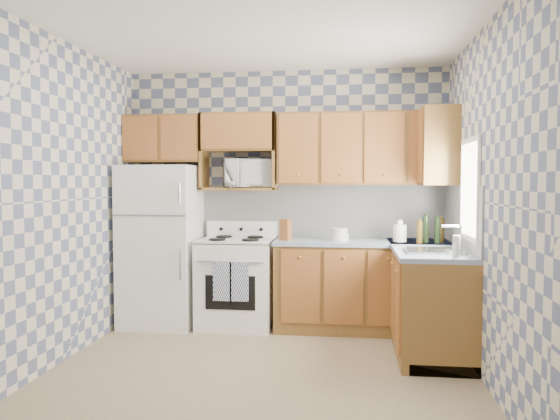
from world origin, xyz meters
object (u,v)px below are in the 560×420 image
Objects in this scene: stove_body at (237,284)px; electric_kettle at (400,233)px; refrigerator at (161,246)px; microwave at (249,173)px.

electric_kettle is (1.66, -0.06, 0.55)m from stove_body.
refrigerator is at bearing 179.21° from electric_kettle.
stove_body is 1.75m from electric_kettle.
microwave is (0.91, 0.21, 0.76)m from refrigerator.
stove_body is at bearing 177.97° from electric_kettle.
microwave reaches higher than electric_kettle.
stove_body is 5.35× the size of electric_kettle.
microwave is at bearing 170.98° from electric_kettle.
microwave is at bearing 13.24° from refrigerator.
stove_body is at bearing -136.77° from microwave.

